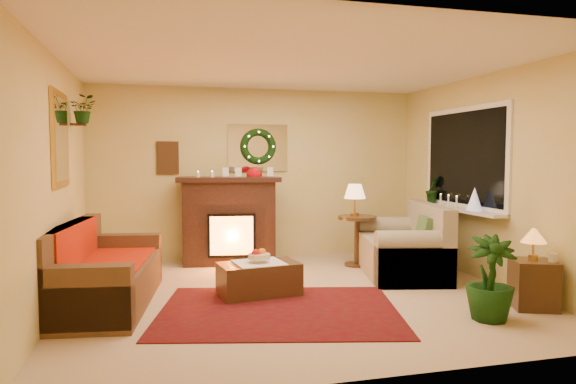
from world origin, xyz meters
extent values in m
plane|color=beige|center=(0.00, 0.00, 0.00)|extent=(5.00, 5.00, 0.00)
plane|color=white|center=(0.00, 0.00, 2.60)|extent=(5.00, 5.00, 0.00)
plane|color=#EFD88C|center=(0.00, 2.25, 1.30)|extent=(5.00, 5.00, 0.00)
plane|color=#EFD88C|center=(0.00, -2.25, 1.30)|extent=(5.00, 5.00, 0.00)
plane|color=#EFD88C|center=(-2.50, 0.00, 1.30)|extent=(4.50, 4.50, 0.00)
plane|color=#EFD88C|center=(2.50, 0.00, 1.30)|extent=(4.50, 4.50, 0.00)
cube|color=#590F19|center=(-0.32, -0.53, 0.01)|extent=(2.74, 2.29, 0.01)
cube|color=brown|center=(-2.04, 0.13, 0.43)|extent=(1.15, 2.12, 0.87)
cube|color=#B30C00|center=(-2.06, 0.30, 0.46)|extent=(0.87, 1.41, 0.02)
cube|color=#342315|center=(-0.50, 1.86, 0.55)|extent=(1.36, 0.61, 1.21)
sphere|color=#AC040E|center=(-0.13, 1.86, 1.30)|extent=(0.23, 0.23, 0.23)
cylinder|color=silver|center=(-0.94, 1.85, 1.26)|extent=(0.06, 0.06, 0.17)
cylinder|color=beige|center=(-0.74, 1.83, 1.26)|extent=(0.06, 0.06, 0.18)
cube|color=white|center=(0.00, 2.23, 1.70)|extent=(0.92, 0.02, 0.72)
torus|color=#194719|center=(0.00, 2.19, 1.72)|extent=(0.55, 0.11, 0.55)
cube|color=#381E11|center=(-1.35, 2.23, 1.55)|extent=(0.32, 0.03, 0.48)
cube|color=gold|center=(-2.48, 0.30, 1.75)|extent=(0.03, 0.84, 1.00)
imported|color=#194719|center=(-2.34, 1.05, 1.97)|extent=(0.33, 0.28, 0.36)
cube|color=gray|center=(1.63, 0.66, 0.42)|extent=(1.27, 1.79, 0.94)
cube|color=white|center=(2.48, 0.55, 1.55)|extent=(0.03, 1.86, 1.36)
cube|color=black|center=(2.47, 0.55, 1.55)|extent=(0.02, 1.70, 1.22)
cube|color=white|center=(2.38, 0.55, 0.87)|extent=(0.22, 1.86, 0.04)
cone|color=silver|center=(2.35, 0.11, 1.04)|extent=(0.19, 0.19, 0.29)
imported|color=#1E4D26|center=(2.41, 1.22, 1.08)|extent=(0.29, 0.23, 0.52)
cylinder|color=#543223|center=(1.27, 1.31, 0.33)|extent=(0.71, 0.71, 0.72)
cone|color=#FDC286|center=(1.23, 1.33, 0.88)|extent=(0.31, 0.31, 0.47)
cube|color=black|center=(2.26, -1.08, 0.27)|extent=(0.53, 0.53, 0.50)
cone|color=orange|center=(2.24, -1.09, 0.74)|extent=(0.25, 0.25, 0.37)
cube|color=#361F14|center=(-0.40, 0.09, 0.21)|extent=(0.94, 0.61, 0.37)
cylinder|color=white|center=(-0.40, 0.08, 0.45)|extent=(0.25, 0.25, 0.06)
imported|color=#275629|center=(1.58, -1.31, 0.45)|extent=(1.71, 1.71, 2.44)
camera|label=1|loc=(-1.48, -5.52, 1.57)|focal=32.00mm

